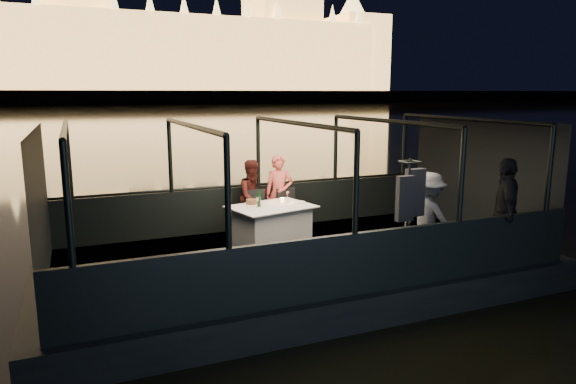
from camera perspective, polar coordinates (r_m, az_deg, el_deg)
name	(u,v)px	position (r m, az deg, el deg)	size (l,w,h in m)	color
river_water	(96,114)	(88.08, -20.57, 8.12)	(500.00, 500.00, 0.00)	black
boat_hull	(297,281)	(9.29, 0.96, -9.87)	(8.60, 4.40, 1.00)	black
boat_deck	(297,255)	(9.13, 0.97, -7.05)	(8.00, 4.00, 0.04)	black
gunwale_port	(259,207)	(10.80, -3.27, -1.64)	(8.00, 0.08, 0.90)	black
gunwale_starboard	(354,264)	(7.28, 7.36, -7.97)	(8.00, 0.08, 0.90)	black
cabin_glass_port	(258,152)	(10.61, -3.34, 4.44)	(8.00, 0.02, 1.40)	#99B2B2
cabin_glass_starboard	(356,183)	(7.00, 7.59, 0.97)	(8.00, 0.02, 1.40)	#99B2B2
cabin_roof_glass	(297,123)	(8.69, 1.02, 7.65)	(8.00, 4.00, 0.02)	#99B2B2
end_wall_fore	(41,211)	(8.14, -25.79, -1.86)	(0.02, 4.00, 2.30)	black
end_wall_aft	(478,176)	(11.04, 20.39, 1.66)	(0.02, 4.00, 2.30)	black
canopy_ribs	(297,190)	(8.83, 1.00, 0.18)	(8.00, 4.00, 2.30)	black
embankment	(81,99)	(217.99, -22.05, 9.56)	(400.00, 140.00, 6.00)	#423D33
parliament_building	(76,10)	(184.78, -22.51, 18.15)	(220.00, 32.00, 60.00)	#F2D18C
dining_table_central	(271,226)	(9.48, -1.85, -3.82)	(1.45, 1.05, 0.77)	silver
chair_port_left	(258,215)	(10.11, -3.35, -2.52)	(0.42, 0.42, 0.91)	black
chair_port_right	(289,213)	(10.24, 0.15, -2.31)	(0.42, 0.42, 0.91)	black
coat_stand	(408,216)	(8.26, 13.15, -2.65)	(0.50, 0.40, 1.81)	black
person_woman_coral	(279,196)	(10.40, -0.99, -0.42)	(0.57, 0.38, 1.58)	#EA5D55
person_man_maroon	(254,197)	(10.28, -3.85, -0.58)	(0.72, 0.56, 1.50)	#3E1511
passenger_stripe	(429,213)	(8.79, 15.39, -2.26)	(0.99, 0.56, 1.53)	silver
passenger_dark	(505,213)	(9.20, 22.94, -2.17)	(1.04, 0.44, 1.77)	black
wine_bottle	(259,198)	(9.33, -3.28, -0.72)	(0.07, 0.07, 0.32)	black
bread_basket	(252,202)	(9.59, -4.04, -1.09)	(0.22, 0.22, 0.09)	brown
amber_candle	(282,200)	(9.69, -0.64, -0.93)	(0.06, 0.06, 0.09)	#F39E3C
plate_near	(299,202)	(9.69, 1.27, -1.13)	(0.24, 0.24, 0.01)	white
plate_far	(258,203)	(9.63, -3.30, -1.22)	(0.23, 0.23, 0.01)	white
wine_glass_white	(258,203)	(9.24, -3.40, -1.19)	(0.06, 0.06, 0.19)	silver
wine_glass_red	(288,196)	(9.79, -0.04, -0.49)	(0.06, 0.06, 0.18)	white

